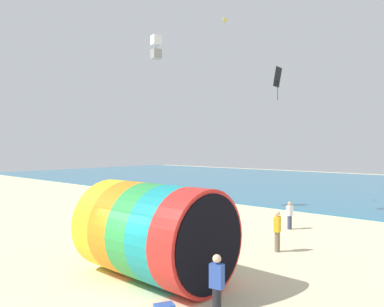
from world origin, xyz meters
The scene contains 8 objects.
ground_plane centered at (0.00, 0.00, 0.00)m, with size 120.00×120.00×0.00m, color beige.
giant_inflatable_tube centered at (-0.09, 1.15, 1.65)m, with size 5.15×3.33×3.30m.
kite_handler centered at (3.41, 0.20, 0.89)m, with size 0.39×0.28×1.74m.
kite_black_diamond centered at (-3.11, 15.14, 9.25)m, with size 0.33×0.92×2.22m.
kite_white_box centered at (-10.14, 10.55, 11.62)m, with size 0.75×0.75×1.74m.
kite_yellow_parafoil centered at (-7.83, 15.53, 14.29)m, with size 0.53×0.76×0.37m.
bystander_near_water centered at (1.39, 7.04, 0.92)m, with size 0.28×0.39×1.79m.
bystander_mid_beach centered at (-0.32, 11.51, 0.77)m, with size 0.28×0.39×1.54m.
Camera 1 is at (9.43, -7.50, 4.55)m, focal length 35.00 mm.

